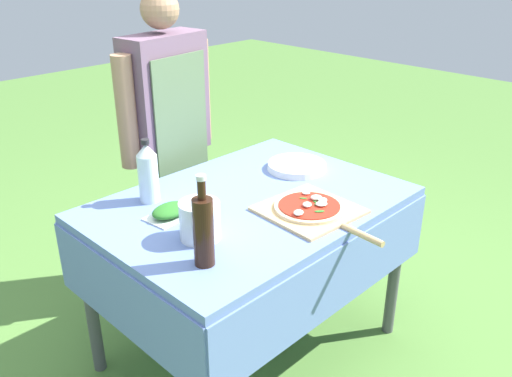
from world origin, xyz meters
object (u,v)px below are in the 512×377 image
at_px(prep_table, 250,222).
at_px(oil_bottle, 203,230).
at_px(herb_container, 170,211).
at_px(mixing_tub, 200,221).
at_px(person_cook, 168,126).
at_px(plate_stack, 297,166).
at_px(water_bottle, 148,172).
at_px(pizza_on_peel, 311,209).

height_order(prep_table, oil_bottle, oil_bottle).
distance_m(prep_table, herb_container, 0.35).
bearing_deg(herb_container, mixing_tub, -96.82).
distance_m(person_cook, mixing_tub, 0.86).
bearing_deg(herb_container, plate_stack, -3.08).
bearing_deg(herb_container, person_cook, 52.88).
height_order(oil_bottle, water_bottle, oil_bottle).
relative_size(oil_bottle, herb_container, 1.63).
distance_m(herb_container, plate_stack, 0.69).
relative_size(person_cook, water_bottle, 5.84).
height_order(person_cook, water_bottle, person_cook).
relative_size(prep_table, water_bottle, 4.77).
bearing_deg(oil_bottle, water_bottle, 73.68).
distance_m(pizza_on_peel, oil_bottle, 0.53).
bearing_deg(plate_stack, pizza_on_peel, -132.05).
xyz_separation_m(person_cook, mixing_tub, (-0.43, -0.74, -0.07)).
bearing_deg(herb_container, prep_table, -20.34).
bearing_deg(prep_table, water_bottle, 134.93).
bearing_deg(plate_stack, oil_bottle, -159.30).
xyz_separation_m(prep_table, oil_bottle, (-0.43, -0.23, 0.22)).
bearing_deg(oil_bottle, herb_container, 70.34).
bearing_deg(mixing_tub, herb_container, 83.18).
height_order(oil_bottle, mixing_tub, oil_bottle).
distance_m(person_cook, pizza_on_peel, 0.90).
relative_size(person_cook, plate_stack, 5.63).
bearing_deg(pizza_on_peel, water_bottle, 129.21).
bearing_deg(person_cook, oil_bottle, 51.84).
relative_size(pizza_on_peel, oil_bottle, 1.68).
bearing_deg(pizza_on_peel, prep_table, 114.34).
bearing_deg(oil_bottle, person_cook, 58.97).
height_order(person_cook, mixing_tub, person_cook).
bearing_deg(prep_table, oil_bottle, -152.01).
distance_m(water_bottle, herb_container, 0.20).
xyz_separation_m(prep_table, herb_container, (-0.31, 0.11, 0.12)).
bearing_deg(prep_table, person_cook, 81.23).
bearing_deg(plate_stack, water_bottle, 162.79).
bearing_deg(pizza_on_peel, herb_container, 142.04).
distance_m(pizza_on_peel, mixing_tub, 0.45).
bearing_deg(water_bottle, plate_stack, -17.21).
xyz_separation_m(prep_table, person_cook, (0.10, 0.65, 0.24)).
distance_m(oil_bottle, herb_container, 0.38).
distance_m(mixing_tub, plate_stack, 0.73).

